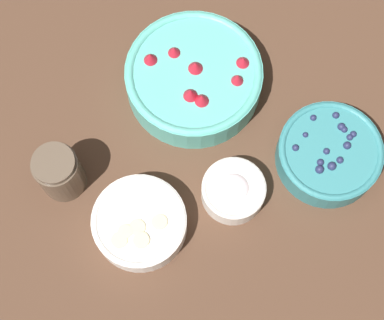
# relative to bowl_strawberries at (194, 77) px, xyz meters

# --- Properties ---
(ground_plane) EXTENTS (4.00, 4.00, 0.00)m
(ground_plane) POSITION_rel_bowl_strawberries_xyz_m (-0.10, 0.08, -0.04)
(ground_plane) COLOR #4C3323
(bowl_strawberries) EXTENTS (0.24, 0.24, 0.09)m
(bowl_strawberries) POSITION_rel_bowl_strawberries_xyz_m (0.00, 0.00, 0.00)
(bowl_strawberries) COLOR #56B7A8
(bowl_strawberries) RESTS_ON ground_plane
(bowl_blueberries) EXTENTS (0.18, 0.18, 0.06)m
(bowl_blueberries) POSITION_rel_bowl_strawberries_xyz_m (-0.27, 0.07, -0.01)
(bowl_blueberries) COLOR teal
(bowl_blueberries) RESTS_ON ground_plane
(bowl_bananas) EXTENTS (0.16, 0.16, 0.05)m
(bowl_bananas) POSITION_rel_bowl_strawberries_xyz_m (0.01, 0.28, -0.01)
(bowl_bananas) COLOR white
(bowl_bananas) RESTS_ON ground_plane
(bowl_cream) EXTENTS (0.11, 0.11, 0.05)m
(bowl_cream) POSITION_rel_bowl_strawberries_xyz_m (-0.12, 0.18, -0.01)
(bowl_cream) COLOR silver
(bowl_cream) RESTS_ON ground_plane
(jar_chocolate) EXTENTS (0.08, 0.08, 0.11)m
(jar_chocolate) POSITION_rel_bowl_strawberries_xyz_m (0.17, 0.24, 0.01)
(jar_chocolate) COLOR brown
(jar_chocolate) RESTS_ON ground_plane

